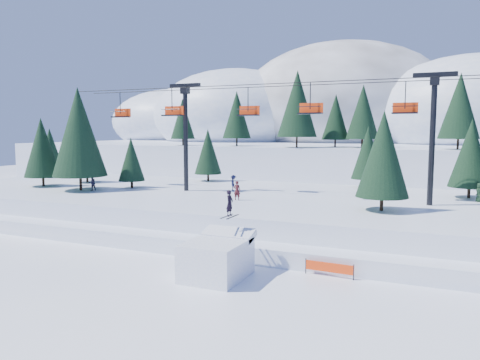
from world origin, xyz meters
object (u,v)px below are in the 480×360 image
at_px(chairlift, 291,119).
at_px(banner_near, 329,268).
at_px(banner_far, 350,259).
at_px(jump_kicker, 217,257).

bearing_deg(chairlift, banner_near, -63.76).
distance_m(banner_near, banner_far, 2.35).
bearing_deg(banner_far, jump_kicker, -143.81).
distance_m(jump_kicker, banner_near, 6.45).
relative_size(jump_kicker, chairlift, 0.11).
distance_m(jump_kicker, chairlift, 17.99).
height_order(chairlift, banner_near, chairlift).
bearing_deg(jump_kicker, banner_near, 24.27).
relative_size(jump_kicker, banner_near, 1.70).
relative_size(chairlift, banner_near, 16.11).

